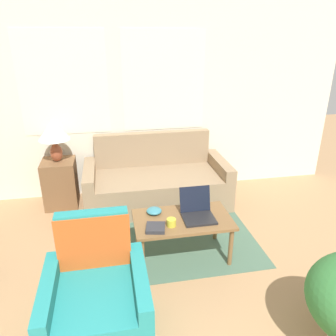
{
  "coord_description": "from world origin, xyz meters",
  "views": [
    {
      "loc": [
        -0.21,
        -0.2,
        2.13
      ],
      "look_at": [
        0.42,
        3.11,
        0.75
      ],
      "focal_mm": 35.0,
      "sensor_mm": 36.0,
      "label": 1
    }
  ],
  "objects_px": {
    "table_lamp": "(54,132)",
    "laptop": "(197,211)",
    "couch": "(156,183)",
    "armchair": "(98,304)",
    "coffee_table": "(182,223)",
    "cup_navy": "(171,222)",
    "book_red": "(156,228)",
    "snack_bowl": "(154,211)"
  },
  "relations": [
    {
      "from": "couch",
      "to": "book_red",
      "type": "bearing_deg",
      "value": -99.07
    },
    {
      "from": "laptop",
      "to": "cup_navy",
      "type": "relative_size",
      "value": 3.69
    },
    {
      "from": "laptop",
      "to": "snack_bowl",
      "type": "distance_m",
      "value": 0.44
    },
    {
      "from": "couch",
      "to": "laptop",
      "type": "height_order",
      "value": "couch"
    },
    {
      "from": "book_red",
      "to": "snack_bowl",
      "type": "bearing_deg",
      "value": 84.03
    },
    {
      "from": "armchair",
      "to": "coffee_table",
      "type": "height_order",
      "value": "armchair"
    },
    {
      "from": "couch",
      "to": "snack_bowl",
      "type": "height_order",
      "value": "couch"
    },
    {
      "from": "coffee_table",
      "to": "book_red",
      "type": "bearing_deg",
      "value": -153.31
    },
    {
      "from": "coffee_table",
      "to": "snack_bowl",
      "type": "xyz_separation_m",
      "value": [
        -0.26,
        0.15,
        0.08
      ]
    },
    {
      "from": "table_lamp",
      "to": "laptop",
      "type": "distance_m",
      "value": 2.07
    },
    {
      "from": "table_lamp",
      "to": "book_red",
      "type": "bearing_deg",
      "value": -55.78
    },
    {
      "from": "armchair",
      "to": "book_red",
      "type": "distance_m",
      "value": 0.87
    },
    {
      "from": "laptop",
      "to": "cup_navy",
      "type": "height_order",
      "value": "laptop"
    },
    {
      "from": "couch",
      "to": "book_red",
      "type": "height_order",
      "value": "couch"
    },
    {
      "from": "table_lamp",
      "to": "book_red",
      "type": "distance_m",
      "value": 1.92
    },
    {
      "from": "laptop",
      "to": "snack_bowl",
      "type": "xyz_separation_m",
      "value": [
        -0.41,
        0.14,
        -0.03
      ]
    },
    {
      "from": "couch",
      "to": "coffee_table",
      "type": "height_order",
      "value": "couch"
    },
    {
      "from": "cup_navy",
      "to": "snack_bowl",
      "type": "relative_size",
      "value": 0.58
    },
    {
      "from": "snack_bowl",
      "to": "book_red",
      "type": "height_order",
      "value": "snack_bowl"
    },
    {
      "from": "armchair",
      "to": "laptop",
      "type": "distance_m",
      "value": 1.3
    },
    {
      "from": "cup_navy",
      "to": "book_red",
      "type": "bearing_deg",
      "value": -167.23
    },
    {
      "from": "couch",
      "to": "armchair",
      "type": "distance_m",
      "value": 2.18
    },
    {
      "from": "armchair",
      "to": "couch",
      "type": "bearing_deg",
      "value": 69.65
    },
    {
      "from": "armchair",
      "to": "snack_bowl",
      "type": "bearing_deg",
      "value": 59.32
    },
    {
      "from": "laptop",
      "to": "snack_bowl",
      "type": "height_order",
      "value": "laptop"
    },
    {
      "from": "coffee_table",
      "to": "laptop",
      "type": "bearing_deg",
      "value": 3.32
    },
    {
      "from": "couch",
      "to": "cup_navy",
      "type": "xyz_separation_m",
      "value": [
        -0.06,
        -1.35,
        0.21
      ]
    },
    {
      "from": "coffee_table",
      "to": "couch",
      "type": "bearing_deg",
      "value": 93.35
    },
    {
      "from": "book_red",
      "to": "cup_navy",
      "type": "bearing_deg",
      "value": 12.77
    },
    {
      "from": "laptop",
      "to": "book_red",
      "type": "relative_size",
      "value": 1.61
    },
    {
      "from": "couch",
      "to": "snack_bowl",
      "type": "bearing_deg",
      "value": -99.91
    },
    {
      "from": "armchair",
      "to": "coffee_table",
      "type": "relative_size",
      "value": 0.95
    },
    {
      "from": "couch",
      "to": "armchair",
      "type": "height_order",
      "value": "armchair"
    },
    {
      "from": "cup_navy",
      "to": "snack_bowl",
      "type": "bearing_deg",
      "value": 115.67
    },
    {
      "from": "couch",
      "to": "laptop",
      "type": "distance_m",
      "value": 1.27
    },
    {
      "from": "cup_navy",
      "to": "book_red",
      "type": "xyz_separation_m",
      "value": [
        -0.16,
        -0.04,
        -0.02
      ]
    },
    {
      "from": "laptop",
      "to": "snack_bowl",
      "type": "bearing_deg",
      "value": 161.22
    },
    {
      "from": "book_red",
      "to": "couch",
      "type": "bearing_deg",
      "value": 80.93
    },
    {
      "from": "couch",
      "to": "cup_navy",
      "type": "distance_m",
      "value": 1.37
    },
    {
      "from": "laptop",
      "to": "book_red",
      "type": "bearing_deg",
      "value": -160.65
    },
    {
      "from": "table_lamp",
      "to": "laptop",
      "type": "height_order",
      "value": "table_lamp"
    },
    {
      "from": "coffee_table",
      "to": "book_red",
      "type": "xyz_separation_m",
      "value": [
        -0.29,
        -0.15,
        0.07
      ]
    }
  ]
}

